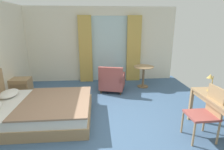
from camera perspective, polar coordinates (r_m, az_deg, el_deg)
ground at (r=3.70m, az=-2.38°, el=-17.51°), size 5.67×7.06×0.10m
wall_back at (r=6.40m, az=-3.78°, el=9.66°), size 5.27×0.12×2.57m
balcony_glass_door at (r=6.35m, az=-0.74°, el=8.24°), size 1.24×0.02×2.26m
curtain_panel_left at (r=6.25m, az=-8.48°, el=8.03°), size 0.45×0.10×2.28m
curtain_panel_right at (r=6.36m, az=6.98°, el=8.23°), size 0.48×0.10×2.28m
bed at (r=4.18m, az=-23.21°, el=-10.19°), size 2.20×1.66×0.97m
nightstand at (r=5.62m, az=-27.03°, el=-3.64°), size 0.50×0.43×0.54m
desk_chair at (r=3.57m, az=28.13°, el=-10.13°), size 0.48×0.45×0.98m
desk_lamp at (r=3.81m, az=29.06°, el=-1.35°), size 0.28×0.25×0.40m
armchair_by_window at (r=5.40m, az=0.02°, el=-1.96°), size 0.86×0.88×0.81m
round_cafe_table at (r=5.82m, az=10.09°, el=1.02°), size 0.64×0.64×0.69m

